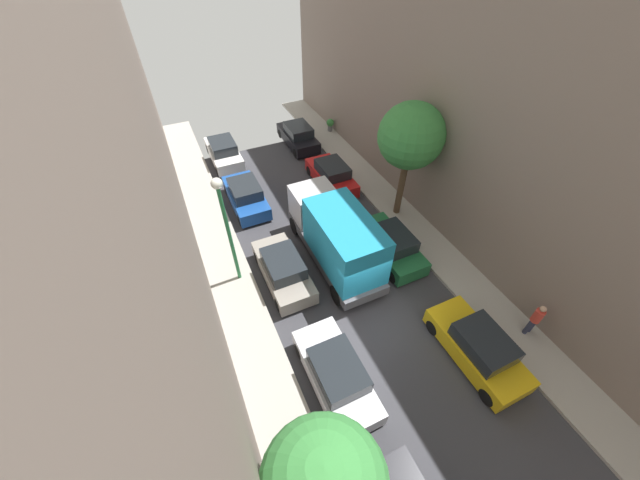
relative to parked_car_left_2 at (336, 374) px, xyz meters
name	(u,v)px	position (x,y,z in m)	size (l,w,h in m)	color
ground	(372,318)	(2.70, 1.89, -0.72)	(32.00, 32.00, 0.00)	#38383D
sidewalk_left	(261,363)	(-2.30, 1.89, -0.64)	(2.00, 44.00, 0.15)	#A8A399
sidewalk_right	(463,279)	(7.70, 1.89, -0.64)	(2.00, 44.00, 0.15)	#A8A399
building_right	(612,107)	(11.70, 1.89, 6.96)	(6.00, 44.00, 15.36)	gray
parked_car_left_2	(336,374)	(0.00, 0.00, 0.00)	(1.78, 4.20, 1.57)	silver
parked_car_left_3	(283,269)	(0.00, 5.47, 0.00)	(1.78, 4.20, 1.57)	gray
parked_car_left_4	(246,195)	(0.00, 11.66, 0.00)	(1.78, 4.20, 1.57)	#194799
parked_car_left_5	(224,152)	(0.00, 16.98, 0.00)	(1.78, 4.20, 1.57)	white
parked_car_right_1	(478,347)	(5.40, -1.33, 0.00)	(1.78, 4.20, 1.57)	gold
parked_car_right_2	(391,245)	(5.40, 4.77, 0.00)	(1.78, 4.20, 1.57)	#1E6638
parked_car_right_3	(332,175)	(5.40, 11.43, 0.00)	(1.78, 4.20, 1.57)	red
parked_car_right_4	(298,136)	(5.40, 16.92, 0.00)	(1.78, 4.20, 1.57)	black
delivery_truck	(336,235)	(2.70, 5.51, 1.07)	(2.26, 6.60, 3.38)	#4C4C51
pedestrian	(536,319)	(8.11, -1.44, 0.35)	(0.40, 0.36, 1.72)	#2D334C
street_tree_1	(411,137)	(7.54, 7.36, 4.09)	(3.23, 3.23, 6.31)	brown
potted_plant_4	(330,124)	(8.34, 17.70, -0.03)	(0.56, 0.56, 0.93)	slate
lamp_post	(225,218)	(-1.90, 6.38, 3.10)	(0.44, 0.44, 5.58)	#26723F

